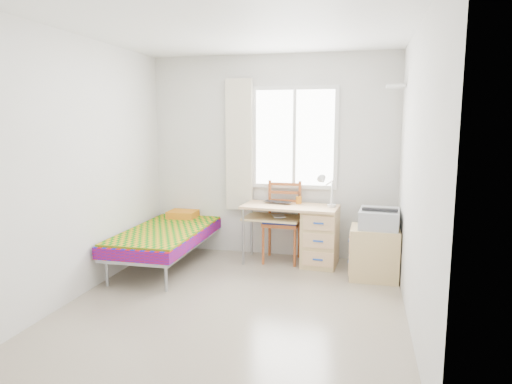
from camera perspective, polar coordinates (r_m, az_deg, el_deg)
floor at (r=4.59m, az=-2.54°, el=-13.73°), size 3.50×3.50×0.00m
ceiling at (r=4.32m, az=-2.79°, el=20.05°), size 3.50×3.50×0.00m
wall_back at (r=5.96m, az=1.98°, el=4.41°), size 3.20×0.00×3.20m
wall_left at (r=4.94m, az=-20.81°, el=2.93°), size 0.00×3.50×3.50m
wall_right at (r=4.12m, az=19.28°, el=1.94°), size 0.00×3.50×3.50m
window at (r=5.87m, az=4.84°, el=6.76°), size 1.10×0.04×1.30m
curtain at (r=5.98m, az=-2.12°, el=5.86°), size 0.35×0.05×1.70m
floating_shelf at (r=5.50m, az=17.06°, el=12.53°), size 0.20×0.32×0.03m
bed at (r=5.76m, az=-10.74°, el=-5.07°), size 0.89×1.86×0.80m
desk at (r=5.68m, az=7.32°, el=-5.12°), size 1.20×0.62×0.73m
chair at (r=5.79m, az=3.41°, el=-3.07°), size 0.44×0.44×1.02m
cabinet at (r=5.35m, az=14.53°, el=-7.38°), size 0.54×0.48×0.58m
printer at (r=5.29m, az=15.14°, el=-3.15°), size 0.46×0.52×0.21m
laptop at (r=5.72m, az=2.53°, el=-1.39°), size 0.39×0.29×0.03m
pen_cup at (r=5.77m, az=5.36°, el=-1.02°), size 0.10×0.10×0.09m
task_lamp at (r=5.46m, az=8.75°, el=0.60°), size 0.23×0.32×0.41m
book at (r=5.68m, az=2.12°, el=-3.06°), size 0.21×0.24×0.02m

